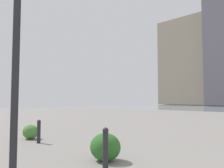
# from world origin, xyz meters

# --- Properties ---
(building_highrise) EXTENTS (16.66, 13.69, 25.91)m
(building_highrise) POSITION_xyz_m (34.90, -66.44, 12.95)
(building_highrise) COLOR gray
(building_highrise) RESTS_ON ground
(lamppost) EXTENTS (0.98, 0.28, 4.36)m
(lamppost) POSITION_xyz_m (4.94, 0.80, 2.87)
(lamppost) COLOR #232328
(lamppost) RESTS_ON ground
(bollard_near) EXTENTS (0.13, 0.13, 0.87)m
(bollard_near) POSITION_xyz_m (4.07, -0.78, 0.45)
(bollard_near) COLOR #232328
(bollard_near) RESTS_ON ground
(bollard_mid) EXTENTS (0.13, 0.13, 0.78)m
(bollard_mid) POSITION_xyz_m (7.83, -1.20, 0.41)
(bollard_mid) COLOR #232328
(bollard_mid) RESTS_ON ground
(shrub_low) EXTENTS (0.77, 0.69, 0.66)m
(shrub_low) POSITION_xyz_m (4.56, -1.23, 0.33)
(shrub_low) COLOR #2D6628
(shrub_low) RESTS_ON ground
(shrub_round) EXTENTS (0.62, 0.56, 0.53)m
(shrub_round) POSITION_xyz_m (8.80, -1.37, 0.26)
(shrub_round) COLOR #477F38
(shrub_round) RESTS_ON ground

